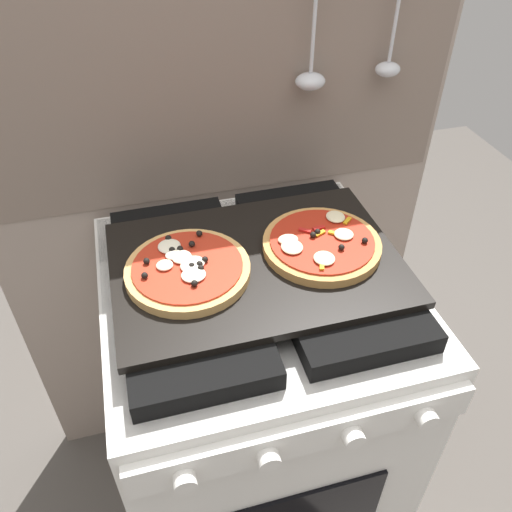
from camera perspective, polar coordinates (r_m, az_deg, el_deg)
name	(u,v)px	position (r m, az deg, el deg)	size (l,w,h in m)	color
ground_plane	(256,490)	(1.72, 0.00, -24.40)	(4.00, 4.00, 0.00)	#4C4742
kitchen_backsplash	(222,217)	(1.31, -3.80, 4.36)	(1.10, 0.09, 1.55)	gray
stove	(256,404)	(1.33, 0.02, -16.02)	(0.60, 0.64, 0.90)	white
baking_tray	(256,263)	(0.98, 0.00, -0.81)	(0.54, 0.38, 0.02)	black
pizza_left	(187,269)	(0.95, -7.57, -1.40)	(0.23, 0.23, 0.03)	tan
pizza_right	(321,243)	(1.01, 7.14, 1.47)	(0.23, 0.23, 0.03)	#C18947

